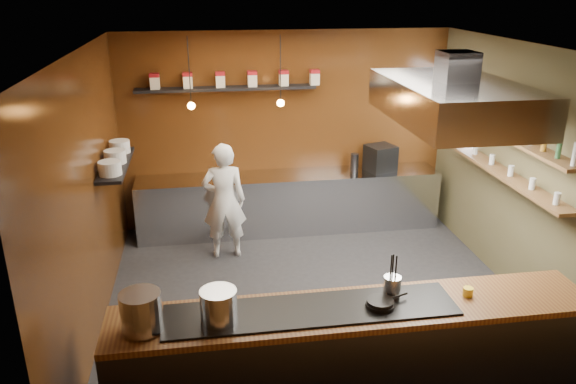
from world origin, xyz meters
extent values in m
plane|color=black|center=(0.00, 0.00, 0.00)|extent=(5.00, 5.00, 0.00)
plane|color=#3C1E0B|center=(0.00, 2.50, 1.50)|extent=(5.00, 0.00, 5.00)
plane|color=#3C1E0B|center=(-2.50, 0.00, 1.50)|extent=(0.00, 5.00, 5.00)
plane|color=brown|center=(2.50, 0.00, 1.50)|extent=(0.00, 5.00, 5.00)
plane|color=silver|center=(0.00, 0.00, 3.00)|extent=(5.00, 5.00, 0.00)
plane|color=white|center=(2.45, 1.70, 1.90)|extent=(0.00, 1.00, 1.00)
cube|color=silver|center=(0.00, 2.17, 0.45)|extent=(4.60, 0.65, 0.90)
cube|color=#38383D|center=(0.00, -1.60, 0.43)|extent=(4.40, 0.70, 0.86)
cube|color=brown|center=(0.00, -1.60, 0.89)|extent=(4.40, 0.72, 0.06)
cube|color=black|center=(-0.40, -1.60, 0.93)|extent=(2.60, 0.55, 0.02)
cube|color=black|center=(-0.90, 2.36, 2.20)|extent=(2.60, 0.26, 0.04)
cube|color=black|center=(-2.34, 1.00, 1.55)|extent=(0.30, 1.40, 0.04)
cube|color=brown|center=(2.34, 0.30, 1.92)|extent=(0.26, 2.80, 0.04)
cube|color=brown|center=(2.34, 0.30, 1.45)|extent=(0.26, 2.80, 0.04)
cube|color=#38383D|center=(1.30, -0.40, 2.85)|extent=(0.35, 0.35, 0.30)
cube|color=silver|center=(1.30, -0.40, 2.50)|extent=(1.20, 2.00, 0.40)
cube|color=white|center=(1.30, -0.40, 2.29)|extent=(1.00, 1.80, 0.02)
cylinder|color=black|center=(-1.40, 1.70, 2.55)|extent=(0.01, 0.01, 0.90)
sphere|color=orange|center=(-1.40, 1.70, 2.10)|extent=(0.10, 0.10, 0.10)
cylinder|color=black|center=(-0.20, 1.70, 2.55)|extent=(0.01, 0.01, 0.90)
sphere|color=orange|center=(-0.20, 1.70, 2.10)|extent=(0.10, 0.10, 0.10)
cube|color=beige|center=(-1.90, 2.36, 2.31)|extent=(0.13, 0.13, 0.17)
cube|color=maroon|center=(-1.90, 2.36, 2.42)|extent=(0.13, 0.13, 0.05)
cube|color=beige|center=(-1.44, 2.36, 2.31)|extent=(0.13, 0.13, 0.17)
cube|color=maroon|center=(-1.44, 2.36, 2.42)|extent=(0.13, 0.13, 0.05)
cube|color=beige|center=(-0.98, 2.36, 2.31)|extent=(0.13, 0.13, 0.17)
cube|color=maroon|center=(-0.98, 2.36, 2.42)|extent=(0.13, 0.13, 0.05)
cube|color=beige|center=(-0.52, 2.36, 2.31)|extent=(0.13, 0.13, 0.17)
cube|color=maroon|center=(-0.52, 2.36, 2.42)|extent=(0.14, 0.13, 0.05)
cube|color=beige|center=(-0.06, 2.36, 2.31)|extent=(0.13, 0.13, 0.17)
cube|color=maroon|center=(-0.06, 2.36, 2.42)|extent=(0.14, 0.13, 0.05)
cube|color=beige|center=(0.40, 2.36, 2.31)|extent=(0.13, 0.13, 0.17)
cube|color=maroon|center=(0.40, 2.36, 2.42)|extent=(0.14, 0.13, 0.05)
cylinder|color=silver|center=(-2.34, 0.55, 1.65)|extent=(0.26, 0.26, 0.16)
cylinder|color=silver|center=(-2.34, 1.00, 1.65)|extent=(0.26, 0.26, 0.16)
cylinder|color=silver|center=(-2.34, 1.45, 1.65)|extent=(0.26, 0.26, 0.16)
cylinder|color=silver|center=(2.34, -1.00, 2.06)|extent=(0.06, 0.06, 0.24)
cylinder|color=#2D5933|center=(2.34, -0.74, 2.06)|extent=(0.06, 0.06, 0.24)
cylinder|color=#8C601E|center=(2.34, -0.48, 2.06)|extent=(0.06, 0.06, 0.24)
cylinder|color=silver|center=(2.34, -0.22, 2.06)|extent=(0.06, 0.06, 0.24)
cylinder|color=#2D5933|center=(2.34, 0.04, 2.06)|extent=(0.06, 0.06, 0.24)
cylinder|color=#8C601E|center=(2.34, 0.30, 2.06)|extent=(0.06, 0.06, 0.24)
cylinder|color=silver|center=(2.34, 0.56, 2.06)|extent=(0.06, 0.06, 0.24)
cylinder|color=#2D5933|center=(2.34, 0.82, 2.06)|extent=(0.06, 0.06, 0.24)
cylinder|color=#8C601E|center=(2.34, 1.08, 2.06)|extent=(0.06, 0.06, 0.24)
cylinder|color=silver|center=(2.34, 1.34, 2.06)|extent=(0.06, 0.06, 0.24)
cylinder|color=#2D5933|center=(2.34, 1.60, 2.06)|extent=(0.06, 0.06, 0.24)
cylinder|color=silver|center=(2.34, -0.85, 1.53)|extent=(0.07, 0.07, 0.13)
cylinder|color=silver|center=(2.34, -0.39, 1.53)|extent=(0.07, 0.07, 0.13)
cylinder|color=silver|center=(2.34, 0.07, 1.53)|extent=(0.07, 0.07, 0.13)
cylinder|color=silver|center=(2.34, 0.53, 1.53)|extent=(0.07, 0.07, 0.13)
cylinder|color=silver|center=(2.34, 0.99, 1.53)|extent=(0.07, 0.07, 0.13)
cylinder|color=silver|center=(2.34, 1.45, 1.53)|extent=(0.07, 0.07, 0.13)
cylinder|color=silver|center=(-1.85, -1.68, 1.11)|extent=(0.41, 0.41, 0.33)
cylinder|color=silver|center=(-1.21, -1.66, 1.09)|extent=(0.40, 0.40, 0.30)
cylinder|color=silver|center=(0.36, -1.51, 1.04)|extent=(0.19, 0.19, 0.21)
cylinder|color=black|center=(0.21, -1.65, 0.96)|extent=(0.26, 0.26, 0.03)
cylinder|color=black|center=(0.21, -1.65, 0.99)|extent=(0.24, 0.24, 0.03)
cylinder|color=black|center=(0.41, -1.58, 0.99)|extent=(0.18, 0.08, 0.02)
cylinder|color=yellow|center=(1.08, -1.57, 0.96)|extent=(0.11, 0.11, 0.08)
cube|color=black|center=(1.41, 2.15, 1.10)|extent=(0.50, 0.48, 0.40)
imported|color=white|center=(-1.03, 1.43, 0.82)|extent=(0.60, 0.39, 1.64)
camera|label=1|loc=(-1.26, -5.79, 3.66)|focal=35.00mm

